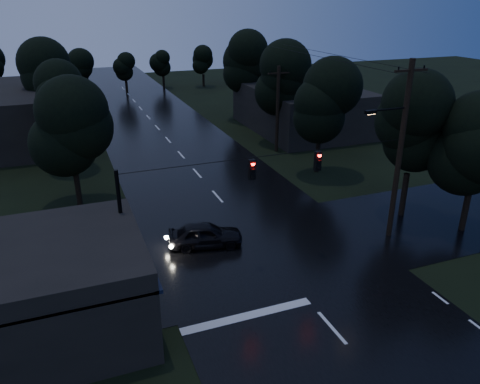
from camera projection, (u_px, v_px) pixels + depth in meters
main_road at (181, 155)px, 41.11m from camera, size 12.00×120.00×0.02m
cross_street at (264, 250)px, 25.62m from camera, size 60.00×9.00×0.02m
building_far_right at (302, 108)px, 48.38m from camera, size 10.00×14.00×4.40m
building_far_left at (9, 116)px, 44.08m from camera, size 10.00×16.00×5.00m
utility_pole_main at (399, 149)px, 25.21m from camera, size 3.50×0.30×10.00m
utility_pole_far at (278, 109)px, 40.67m from camera, size 2.00×0.30×7.50m
anchor_pole_left at (123, 232)px, 21.10m from camera, size 0.18×0.18×6.00m
span_signals at (285, 164)px, 22.92m from camera, size 15.00×0.37×1.12m
tree_corner_near at (414, 123)px, 27.51m from camera, size 4.48×4.48×9.44m
tree_corner_far at (479, 145)px, 25.89m from camera, size 3.92×3.92×8.26m
tree_left_a at (69, 128)px, 29.21m from camera, size 3.92×3.92×8.26m
tree_left_b at (55, 99)px, 35.75m from camera, size 4.20×4.20×8.85m
tree_left_c at (46, 76)px, 44.01m from camera, size 4.48×4.48×9.44m
tree_right_a at (321, 101)px, 35.07m from camera, size 4.20×4.20×8.85m
tree_right_b at (282, 80)px, 42.01m from camera, size 4.48×4.48×9.44m
tree_right_c at (247, 62)px, 50.67m from camera, size 4.76×4.76×10.03m
car at (205, 235)px, 25.81m from camera, size 4.34×2.50×1.39m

